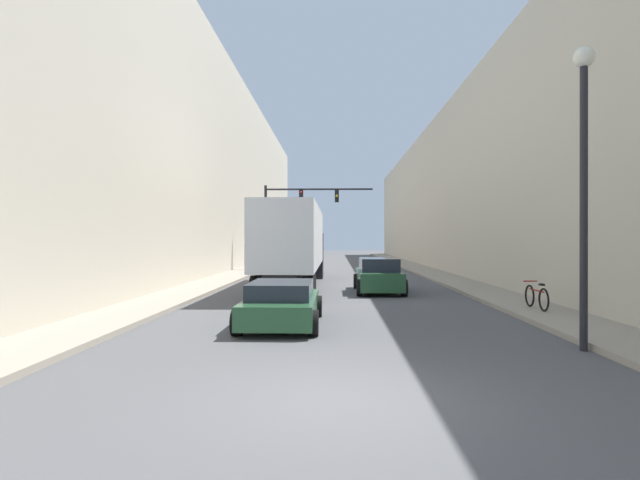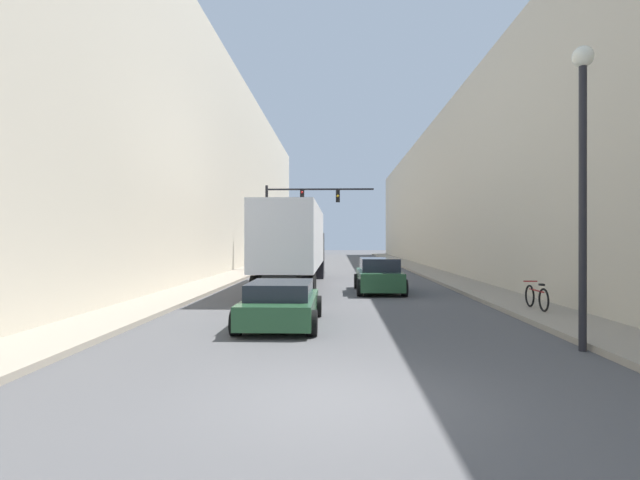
# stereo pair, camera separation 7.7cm
# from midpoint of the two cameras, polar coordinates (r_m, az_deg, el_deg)

# --- Properties ---
(ground_plane) EXTENTS (200.00, 200.00, 0.00)m
(ground_plane) POSITION_cam_midpoint_polar(r_m,az_deg,el_deg) (7.63, 1.74, -17.91)
(ground_plane) COLOR #4C4C4F
(sidewalk_right) EXTENTS (2.13, 80.00, 0.15)m
(sidewalk_right) POSITION_cam_midpoint_polar(r_m,az_deg,el_deg) (37.87, 11.55, -3.37)
(sidewalk_right) COLOR gray
(sidewalk_right) RESTS_ON ground
(sidewalk_left) EXTENTS (2.13, 80.00, 0.15)m
(sidewalk_left) POSITION_cam_midpoint_polar(r_m,az_deg,el_deg) (37.87, -8.01, -3.36)
(sidewalk_left) COLOR gray
(sidewalk_left) RESTS_ON ground
(building_right) EXTENTS (6.00, 80.00, 11.61)m
(building_right) POSITION_cam_midpoint_polar(r_m,az_deg,el_deg) (38.85, 17.50, 5.18)
(building_right) COLOR #BCB29E
(building_right) RESTS_ON ground
(building_left) EXTENTS (6.00, 80.00, 15.18)m
(building_left) POSITION_cam_midpoint_polar(r_m,az_deg,el_deg) (39.05, -13.96, 7.79)
(building_left) COLOR #BCB29E
(building_left) RESTS_ON ground
(semi_truck) EXTENTS (2.44, 14.32, 3.83)m
(semi_truck) POSITION_cam_midpoint_polar(r_m,az_deg,el_deg) (24.54, -2.93, -0.26)
(semi_truck) COLOR silver
(semi_truck) RESTS_ON ground
(sedan_car) EXTENTS (2.11, 4.37, 1.20)m
(sedan_car) POSITION_cam_midpoint_polar(r_m,az_deg,el_deg) (13.81, -4.54, -7.26)
(sedan_car) COLOR #234C2D
(sedan_car) RESTS_ON ground
(suv_car) EXTENTS (2.07, 4.57, 1.52)m
(suv_car) POSITION_cam_midpoint_polar(r_m,az_deg,el_deg) (22.34, 6.59, -4.09)
(suv_car) COLOR #234C2D
(suv_car) RESTS_ON ground
(traffic_signal_gantry) EXTENTS (8.01, 0.35, 6.34)m
(traffic_signal_gantry) POSITION_cam_midpoint_polar(r_m,az_deg,el_deg) (36.93, -3.24, 3.38)
(traffic_signal_gantry) COLOR black
(traffic_signal_gantry) RESTS_ON ground
(street_lamp) EXTENTS (0.44, 0.44, 6.42)m
(street_lamp) POSITION_cam_midpoint_polar(r_m,az_deg,el_deg) (12.01, 27.76, 8.68)
(street_lamp) COLOR black
(street_lamp) RESTS_ON ground
(parked_bicycle) EXTENTS (0.44, 1.83, 0.86)m
(parked_bicycle) POSITION_cam_midpoint_polar(r_m,az_deg,el_deg) (17.21, 23.39, -6.01)
(parked_bicycle) COLOR black
(parked_bicycle) RESTS_ON sidewalk_right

